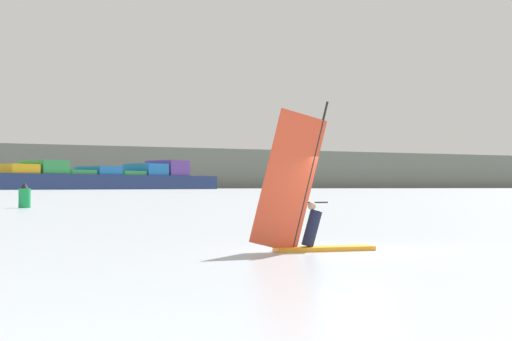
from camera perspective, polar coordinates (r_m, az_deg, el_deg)
ground_plane at (r=19.41m, az=7.99°, el=-6.32°), size 4000.00×4000.00×0.00m
windsurfer at (r=18.97m, az=4.03°, el=-3.45°), size 3.43×0.77×4.02m
cargo_ship at (r=447.90m, az=-14.11°, el=-0.55°), size 191.43×154.55×32.26m
distant_headland at (r=825.18m, az=-15.92°, el=-0.01°), size 1374.32×630.28×38.92m
channel_buoy at (r=60.38m, az=-17.91°, el=-1.98°), size 0.95×0.95×2.05m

